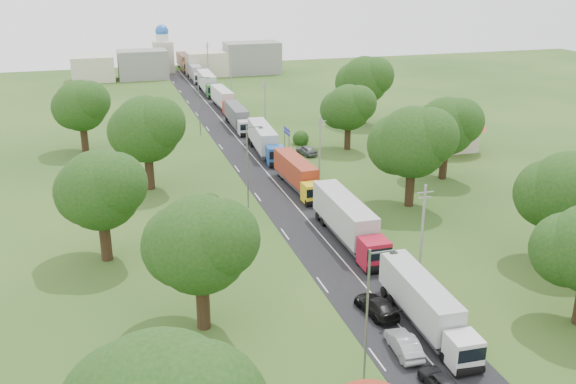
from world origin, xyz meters
name	(u,v)px	position (x,y,z in m)	size (l,w,h in m)	color
ground	(336,253)	(0.00, 0.00, 0.00)	(260.00, 260.00, 0.00)	#224617
road	(281,189)	(0.00, 20.00, 0.00)	(8.00, 200.00, 0.04)	black
info_sign	(287,135)	(5.20, 35.00, 3.00)	(0.12, 3.10, 4.10)	slate
pole_1	(422,230)	(5.50, -7.00, 4.68)	(1.60, 0.24, 9.00)	gray
pole_2	(320,149)	(5.50, 21.00, 4.68)	(1.60, 0.24, 9.00)	gray
pole_3	(265,105)	(5.50, 49.00, 4.68)	(1.60, 0.24, 9.00)	gray
pole_4	(231,78)	(5.50, 77.00, 4.68)	(1.60, 0.24, 9.00)	gray
pole_5	(208,60)	(5.50, 105.00, 4.68)	(1.60, 0.24, 9.00)	gray
lamp_0	(369,310)	(-5.35, -20.00, 5.55)	(2.03, 0.22, 10.00)	slate
lamp_1	(249,162)	(-5.35, 15.00, 5.55)	(2.03, 0.22, 10.00)	slate
lamp_2	(200,103)	(-5.35, 50.00, 5.55)	(2.03, 0.22, 10.00)	slate
tree_3	(568,191)	(19.99, -7.84, 7.22)	(8.80, 8.80, 11.07)	#382616
tree_4	(412,142)	(12.99, 10.17, 7.85)	(9.60, 9.60, 12.05)	#382616
tree_5	(446,126)	(21.99, 18.16, 7.22)	(8.80, 8.80, 11.07)	#382616
tree_6	(348,107)	(14.99, 35.14, 6.60)	(8.00, 8.00, 10.10)	#382616
tree_7	(364,80)	(23.99, 50.17, 7.85)	(9.60, 9.60, 12.05)	#382616
tree_10	(200,244)	(-15.01, -9.84, 7.22)	(8.80, 8.80, 11.07)	#382616
tree_11	(100,190)	(-22.01, 5.16, 7.22)	(8.80, 8.80, 11.07)	#382616
tree_12	(146,129)	(-16.01, 25.17, 7.85)	(9.60, 9.60, 12.05)	#382616
tree_13	(81,105)	(-24.01, 45.16, 7.22)	(8.80, 8.80, 11.07)	#382616
house_cream	(451,127)	(30.00, 30.00, 3.64)	(10.08, 10.08, 5.80)	beige
distant_town	(186,63)	(0.68, 110.00, 3.49)	(52.00, 8.00, 8.00)	gray
church	(163,52)	(-4.00, 118.00, 5.39)	(5.00, 5.00, 12.30)	beige
truck_0	(425,304)	(1.78, -14.85, 2.00)	(2.75, 13.64, 3.77)	silver
truck_1	(348,221)	(2.14, 2.45, 2.29)	(2.78, 15.60, 4.32)	#AF142C
truck_2	(298,174)	(2.10, 19.66, 1.99)	(2.77, 13.58, 3.75)	yellow
truck_3	(264,140)	(2.00, 36.23, 2.17)	(3.31, 14.80, 4.09)	#1A4E9F
truck_4	(238,117)	(1.64, 53.31, 1.99)	(2.54, 13.57, 3.76)	silver
truck_5	(223,99)	(2.30, 69.58, 2.02)	(2.67, 13.76, 3.81)	red
truck_6	(207,83)	(2.15, 86.83, 2.25)	(2.95, 15.31, 4.24)	#276827
truck_7	(195,72)	(1.95, 103.44, 2.03)	(2.54, 13.81, 3.83)	silver
truck_8	(185,62)	(1.87, 121.16, 2.14)	(2.71, 14.53, 4.03)	brown
car_lane_front	(441,382)	(-1.00, -22.58, 0.70)	(1.65, 4.10, 1.40)	black
car_lane_mid	(404,345)	(-1.37, -17.78, 0.73)	(1.55, 4.43, 1.46)	#95989C
car_lane_rear	(377,306)	(-1.00, -12.00, 0.73)	(2.03, 5.00, 1.45)	black
car_verge_near	(358,213)	(5.50, 7.74, 0.76)	(2.53, 5.49, 1.53)	#BEBEBE
car_verge_far	(307,150)	(8.00, 33.93, 0.72)	(1.70, 4.23, 1.44)	slate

